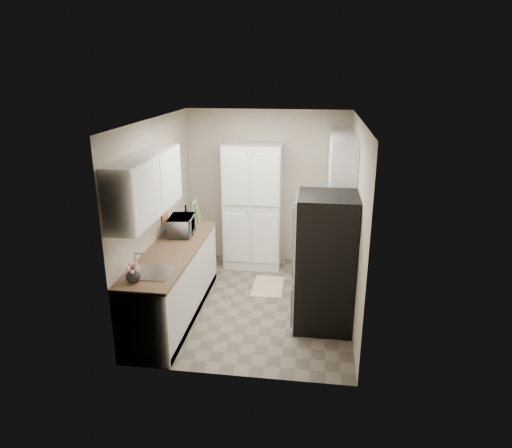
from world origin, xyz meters
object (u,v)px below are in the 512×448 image
(microwave, at_px, (181,226))
(pantry_cabinet, at_px, (253,207))
(wine_bottle, at_px, (186,218))
(toaster_oven, at_px, (331,211))
(electric_range, at_px, (326,264))
(refrigerator, at_px, (325,262))

(microwave, bearing_deg, pantry_cabinet, -39.90)
(microwave, relative_size, wine_bottle, 1.45)
(pantry_cabinet, relative_size, toaster_oven, 5.45)
(microwave, distance_m, wine_bottle, 0.24)
(electric_range, distance_m, microwave, 2.09)
(refrigerator, bearing_deg, electric_range, 87.52)
(refrigerator, relative_size, toaster_oven, 4.63)
(refrigerator, distance_m, toaster_oven, 1.56)
(electric_range, relative_size, wine_bottle, 3.54)
(electric_range, bearing_deg, refrigerator, -92.48)
(electric_range, relative_size, toaster_oven, 3.08)
(toaster_oven, bearing_deg, pantry_cabinet, 179.64)
(electric_range, bearing_deg, microwave, -172.44)
(pantry_cabinet, height_order, electric_range, pantry_cabinet)
(pantry_cabinet, relative_size, refrigerator, 1.18)
(refrigerator, xyz_separation_m, wine_bottle, (-1.96, 0.77, 0.23))
(microwave, bearing_deg, refrigerator, -110.60)
(microwave, bearing_deg, electric_range, -87.77)
(electric_range, xyz_separation_m, microwave, (-1.99, -0.26, 0.57))
(electric_range, bearing_deg, wine_bottle, -179.21)
(pantry_cabinet, xyz_separation_m, microwave, (-0.82, -1.19, 0.05))
(refrigerator, relative_size, wine_bottle, 5.32)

